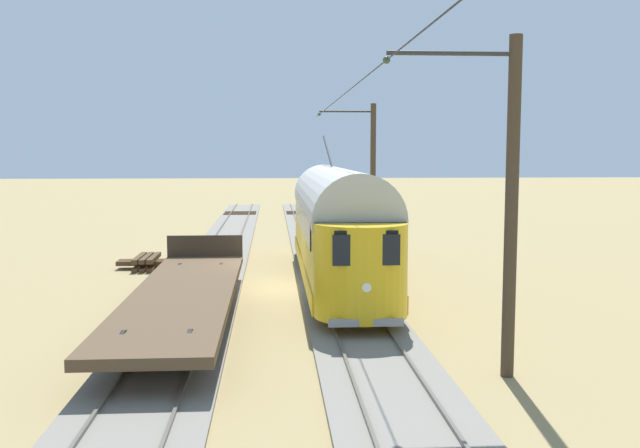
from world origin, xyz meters
TOP-DOWN VIEW (x-y plane):
  - ground_plane at (0.00, 0.00)m, footprint 220.00×220.00m
  - track_streetcar_siding at (-2.45, -0.31)m, footprint 2.80×80.00m
  - track_adjacent_siding at (2.45, -0.31)m, footprint 2.80×80.00m
  - vintage_streetcar at (-2.45, -0.82)m, footprint 2.65×16.74m
  - flatcar_adjacent at (2.45, 4.96)m, footprint 2.80×13.41m
  - catenary_pole_foreground at (-5.09, -10.39)m, footprint 2.94×0.28m
  - catenary_pole_mid_near at (-5.09, 10.35)m, footprint 2.94×0.28m
  - overhead_wire_run at (-2.50, 9.58)m, footprint 2.74×45.48m
  - switch_stand at (-3.85, -12.89)m, footprint 0.50×0.30m
  - spare_tie_stack at (5.22, -4.74)m, footprint 2.40×2.40m
  - track_end_bumper at (2.45, -9.30)m, footprint 1.80×0.60m

SIDE VIEW (x-z plane):
  - ground_plane at x=0.00m, z-range 0.00..0.00m
  - track_streetcar_siding at x=-2.45m, z-range -0.04..0.14m
  - track_adjacent_siding at x=2.45m, z-range -0.04..0.14m
  - spare_tie_stack at x=5.22m, z-range 0.00..0.54m
  - track_end_bumper at x=2.45m, z-range 0.00..0.80m
  - switch_stand at x=-3.85m, z-range 0.08..1.32m
  - flatcar_adjacent at x=2.45m, z-range 0.06..1.66m
  - vintage_streetcar at x=-2.45m, z-range -0.48..4.99m
  - catenary_pole_foreground at x=-5.09m, z-range 0.17..7.48m
  - catenary_pole_mid_near at x=-5.09m, z-range 0.17..7.48m
  - overhead_wire_run at x=-2.50m, z-range 6.68..6.86m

